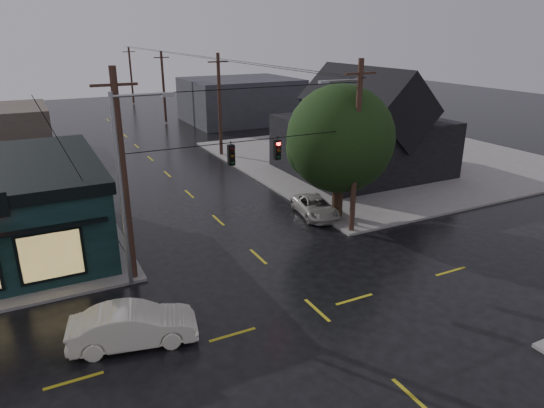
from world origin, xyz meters
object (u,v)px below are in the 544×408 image
utility_pole_ne (351,232)px  corner_tree (340,139)px  utility_pole_nw (135,279)px  sedan_cream (133,326)px  suv_silver (315,207)px

utility_pole_ne → corner_tree: bearing=76.8°
utility_pole_nw → sedan_cream: bearing=-102.0°
suv_silver → utility_pole_nw: bearing=-154.8°
sedan_cream → suv_silver: size_ratio=1.07×
utility_pole_ne → sedan_cream: 15.09m
corner_tree → utility_pole_nw: corner_tree is taller
suv_silver → utility_pole_ne: bearing=-71.5°
utility_pole_nw → suv_silver: 12.96m
utility_pole_nw → suv_silver: (12.50, 3.38, 0.63)m
utility_pole_ne → sedan_cream: utility_pole_ne is taller
utility_pole_nw → utility_pole_ne: same height
corner_tree → utility_pole_nw: (-13.57, -2.40, -5.22)m
sedan_cream → suv_silver: 16.14m
utility_pole_ne → suv_silver: size_ratio=2.25×
utility_pole_nw → utility_pole_ne: size_ratio=1.00×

